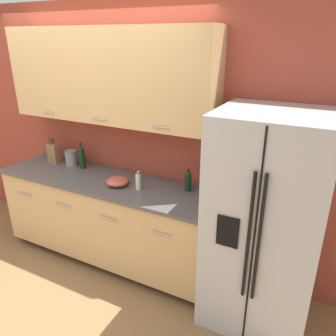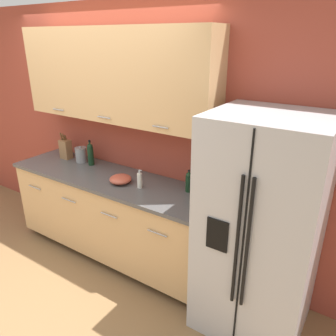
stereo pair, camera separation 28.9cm
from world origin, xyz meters
name	(u,v)px [view 2 (the right image)]	position (x,y,z in m)	size (l,w,h in m)	color
ground_plane	(36,288)	(0.00, 0.00, 0.00)	(14.00, 14.00, 0.00)	olive
wall_back	(112,115)	(0.08, 1.14, 1.50)	(10.00, 0.39, 2.60)	#993D2D
counter_unit	(112,215)	(0.25, 0.86, 0.47)	(2.32, 0.64, 0.93)	black
refrigerator	(260,229)	(1.86, 0.79, 0.89)	(0.83, 0.78, 1.79)	#B2B2B5
knife_block	(66,149)	(-0.54, 0.98, 1.05)	(0.13, 0.09, 0.31)	olive
wine_bottle	(91,154)	(-0.14, 0.99, 1.06)	(0.07, 0.07, 0.29)	black
soap_dispenser	(140,180)	(0.68, 0.81, 1.01)	(0.05, 0.05, 0.19)	silver
oil_bottle	(189,181)	(1.11, 1.00, 1.03)	(0.06, 0.06, 0.21)	black
steel_canister	(81,155)	(-0.30, 1.00, 1.02)	(0.13, 0.13, 0.19)	gray
mixing_bowl	(120,179)	(0.46, 0.79, 0.97)	(0.22, 0.22, 0.08)	#B24C38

